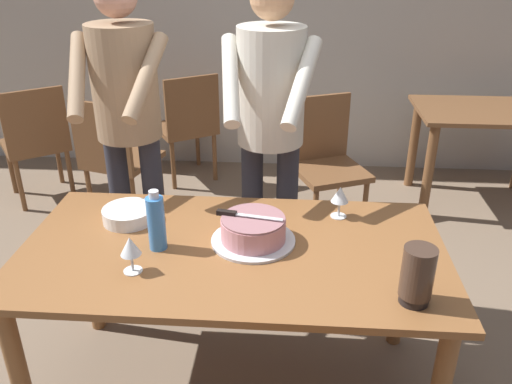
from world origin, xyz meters
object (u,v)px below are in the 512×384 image
at_px(cake_knife, 236,214).
at_px(background_chair_0, 326,159).
at_px(cake_on_platter, 253,231).
at_px(plate_stack, 128,214).
at_px(water_bottle, 156,222).
at_px(background_chair_1, 116,155).
at_px(background_chair_3, 187,124).
at_px(background_chair_2, 36,140).
at_px(main_dining_table, 233,270).
at_px(person_standing_beside, 127,113).
at_px(background_table, 484,131).
at_px(hurricane_lamp, 417,275).
at_px(person_cutting_cake, 270,118).
at_px(wine_glass_far, 340,195).
at_px(wine_glass_near, 130,247).

xyz_separation_m(cake_knife, background_chair_0, (0.44, 1.52, -0.37)).
relative_size(cake_on_platter, plate_stack, 1.55).
bearing_deg(plate_stack, water_bottle, -49.01).
distance_m(background_chair_1, background_chair_3, 0.80).
distance_m(cake_knife, background_chair_2, 2.45).
bearing_deg(water_bottle, main_dining_table, 4.38).
height_order(person_standing_beside, background_table, person_standing_beside).
relative_size(plate_stack, background_table, 0.22).
height_order(hurricane_lamp, person_cutting_cake, person_cutting_cake).
relative_size(plate_stack, person_cutting_cake, 0.13).
xyz_separation_m(main_dining_table, wine_glass_far, (0.44, 0.29, 0.21)).
bearing_deg(water_bottle, cake_on_platter, 11.18).
bearing_deg(main_dining_table, hurricane_lamp, -24.69).
bearing_deg(background_chair_3, cake_on_platter, -72.21).
relative_size(cake_on_platter, background_chair_2, 0.38).
relative_size(cake_on_platter, wine_glass_near, 2.36).
relative_size(wine_glass_near, water_bottle, 0.58).
distance_m(cake_on_platter, water_bottle, 0.38).
relative_size(water_bottle, background_chair_2, 0.28).
height_order(cake_knife, person_standing_beside, person_standing_beside).
distance_m(cake_knife, background_table, 2.53).
xyz_separation_m(plate_stack, person_standing_beside, (-0.12, 0.50, 0.30)).
bearing_deg(wine_glass_far, background_chair_2, 144.55).
bearing_deg(plate_stack, background_chair_1, 111.02).
height_order(main_dining_table, background_chair_2, background_chair_2).
bearing_deg(wine_glass_far, background_chair_0, 89.30).
relative_size(person_cutting_cake, person_standing_beside, 1.00).
bearing_deg(cake_knife, background_chair_0, 73.76).
xyz_separation_m(background_table, background_chair_0, (-1.16, -0.42, -0.09)).
bearing_deg(cake_on_platter, person_standing_beside, 136.64).
distance_m(cake_knife, person_standing_beside, 0.89).
relative_size(main_dining_table, background_chair_2, 1.87).
bearing_deg(person_cutting_cake, hurricane_lamp, -60.73).
relative_size(water_bottle, background_table, 0.25).
height_order(cake_on_platter, hurricane_lamp, hurricane_lamp).
xyz_separation_m(hurricane_lamp, person_cutting_cake, (-0.53, 0.95, 0.22)).
height_order(water_bottle, background_table, water_bottle).
xyz_separation_m(cake_on_platter, person_standing_beside, (-0.67, 0.63, 0.27)).
distance_m(water_bottle, hurricane_lamp, 0.98).
bearing_deg(cake_on_platter, background_chair_2, 135.22).
height_order(hurricane_lamp, person_standing_beside, person_standing_beside).
bearing_deg(person_cutting_cake, person_standing_beside, 177.57).
relative_size(wine_glass_far, person_cutting_cake, 0.08).
xyz_separation_m(wine_glass_far, background_chair_1, (-1.43, 1.25, -0.36)).
xyz_separation_m(main_dining_table, person_standing_beside, (-0.59, 0.68, 0.43)).
distance_m(main_dining_table, background_table, 2.57).
bearing_deg(main_dining_table, person_standing_beside, 130.90).
xyz_separation_m(plate_stack, person_cutting_cake, (0.59, 0.47, 0.30)).
distance_m(background_chair_0, background_chair_2, 2.14).
bearing_deg(cake_knife, background_chair_3, 106.20).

